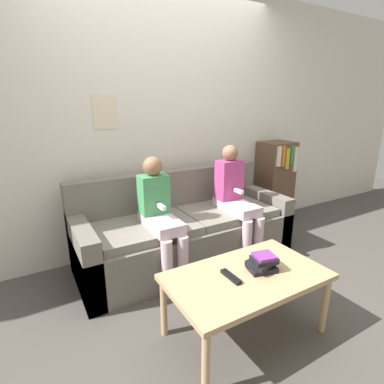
# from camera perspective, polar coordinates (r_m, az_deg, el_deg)

# --- Properties ---
(ground_plane) EXTENTS (10.00, 10.00, 0.00)m
(ground_plane) POSITION_cam_1_polar(r_m,az_deg,el_deg) (2.67, 4.10, -17.09)
(ground_plane) COLOR #4C4742
(wall_back) EXTENTS (8.00, 0.06, 2.60)m
(wall_back) POSITION_cam_1_polar(r_m,az_deg,el_deg) (3.09, -5.88, 13.20)
(wall_back) COLOR silver
(wall_back) RESTS_ON ground_plane
(couch) EXTENTS (2.03, 0.77, 0.84)m
(couch) POSITION_cam_1_polar(r_m,az_deg,el_deg) (2.91, -1.36, -7.61)
(couch) COLOR #6B665B
(couch) RESTS_ON ground_plane
(coffee_table) EXTENTS (1.01, 0.59, 0.44)m
(coffee_table) POSITION_cam_1_polar(r_m,az_deg,el_deg) (2.01, 10.32, -16.30)
(coffee_table) COLOR tan
(coffee_table) RESTS_ON ground_plane
(person_left) EXTENTS (0.24, 0.54, 1.06)m
(person_left) POSITION_cam_1_polar(r_m,az_deg,el_deg) (2.50, -6.06, -4.29)
(person_left) COLOR silver
(person_left) RESTS_ON ground_plane
(person_right) EXTENTS (0.24, 0.54, 1.10)m
(person_right) POSITION_cam_1_polar(r_m,az_deg,el_deg) (2.88, 8.41, -1.14)
(person_right) COLOR silver
(person_right) RESTS_ON ground_plane
(tv_remote) EXTENTS (0.04, 0.17, 0.02)m
(tv_remote) POSITION_cam_1_polar(r_m,az_deg,el_deg) (1.93, 7.43, -15.69)
(tv_remote) COLOR black
(tv_remote) RESTS_ON coffee_table
(book_stack) EXTENTS (0.22, 0.18, 0.11)m
(book_stack) POSITION_cam_1_polar(r_m,az_deg,el_deg) (2.03, 13.30, -12.99)
(book_stack) COLOR black
(book_stack) RESTS_ON coffee_table
(bookshelf) EXTENTS (0.39, 0.34, 1.03)m
(bookshelf) POSITION_cam_1_polar(r_m,az_deg,el_deg) (3.86, 15.45, 1.60)
(bookshelf) COLOR brown
(bookshelf) RESTS_ON ground_plane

